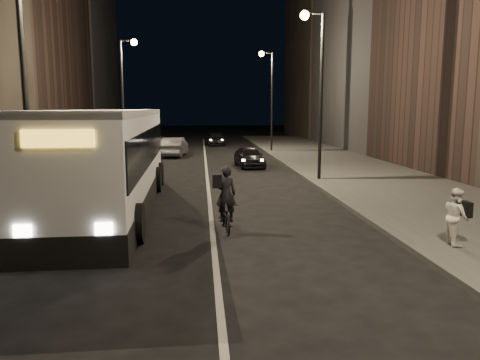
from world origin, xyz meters
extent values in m
plane|color=black|center=(0.00, 0.00, 0.00)|extent=(180.00, 180.00, 0.00)
cube|color=#373735|center=(8.50, 14.00, 0.08)|extent=(7.00, 70.00, 0.16)
cube|color=#373735|center=(-8.50, 14.00, 0.08)|extent=(7.00, 70.00, 0.16)
cube|color=black|center=(16.00, 27.50, 10.50)|extent=(8.00, 61.00, 21.00)
cylinder|color=black|center=(5.60, 12.00, 4.16)|extent=(0.16, 0.16, 8.00)
cube|color=black|center=(5.15, 12.00, 8.16)|extent=(0.90, 0.08, 0.08)
sphere|color=#FFD18C|center=(4.70, 12.00, 8.06)|extent=(0.44, 0.44, 0.44)
cylinder|color=black|center=(5.60, 28.00, 4.16)|extent=(0.16, 0.16, 8.00)
cube|color=black|center=(5.15, 28.00, 8.16)|extent=(0.90, 0.08, 0.08)
sphere|color=#FFD18C|center=(4.70, 28.00, 8.06)|extent=(0.44, 0.44, 0.44)
cylinder|color=black|center=(-5.60, 4.00, 4.16)|extent=(0.16, 0.16, 8.00)
cylinder|color=black|center=(-5.60, 22.00, 4.16)|extent=(0.16, 0.16, 8.00)
cube|color=black|center=(-5.15, 22.00, 8.16)|extent=(0.90, 0.08, 0.08)
sphere|color=#FFD18C|center=(-4.70, 22.00, 8.06)|extent=(0.44, 0.44, 0.44)
cube|color=white|center=(-3.60, 6.42, 1.78)|extent=(3.11, 13.45, 3.57)
cube|color=black|center=(-3.60, 6.42, 2.29)|extent=(3.19, 13.00, 1.28)
cube|color=white|center=(-3.60, 6.42, 3.51)|extent=(3.13, 13.45, 0.20)
cube|color=gold|center=(-3.44, -0.27, 3.01)|extent=(1.56, 0.17, 0.39)
cylinder|color=black|center=(-4.88, 1.70, 0.56)|extent=(0.42, 1.12, 1.12)
cylinder|color=black|center=(-2.09, 1.77, 0.56)|extent=(0.42, 1.12, 1.12)
cylinder|color=black|center=(-5.10, 10.62, 0.56)|extent=(0.42, 1.12, 1.12)
cylinder|color=black|center=(-2.31, 10.69, 0.56)|extent=(0.42, 1.12, 1.12)
imported|color=black|center=(0.40, 2.85, 0.46)|extent=(0.76, 1.79, 0.91)
imported|color=black|center=(0.40, 2.65, 1.17)|extent=(0.64, 0.45, 1.67)
imported|color=silver|center=(6.24, 0.41, 0.90)|extent=(0.62, 0.76, 1.49)
imported|color=black|center=(2.71, 18.26, 0.65)|extent=(1.89, 3.95, 1.30)
imported|color=#3E3D40|center=(-2.35, 25.26, 0.73)|extent=(2.03, 4.60, 1.47)
imported|color=black|center=(1.19, 36.20, 0.62)|extent=(1.90, 4.33, 1.24)
camera|label=1|loc=(-0.31, -10.87, 3.67)|focal=35.00mm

